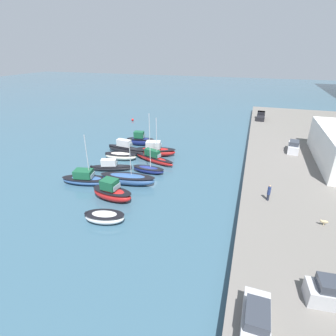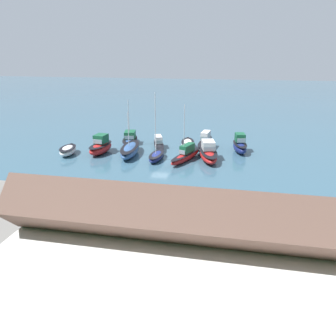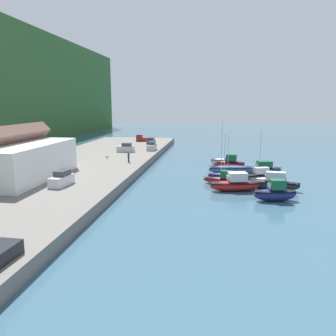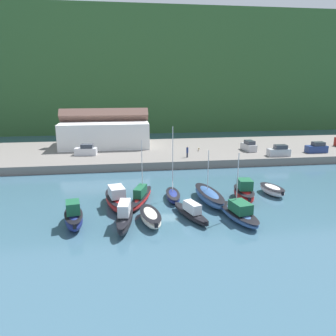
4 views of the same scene
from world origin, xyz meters
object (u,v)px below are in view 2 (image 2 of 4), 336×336
at_px(moored_boat_9, 159,144).
at_px(person_on_quay, 57,188).
at_px(moored_boat_4, 101,147).
at_px(moored_boat_2, 157,156).
at_px(moored_boat_1, 186,155).
at_px(moored_boat_0, 208,153).
at_px(moored_boat_3, 130,150).
at_px(moored_boat_5, 68,150).
at_px(moored_boat_8, 188,144).
at_px(moored_boat_7, 205,143).
at_px(moored_boat_10, 130,140).
at_px(parked_car_1, 264,236).
at_px(moored_boat_6, 240,145).

bearing_deg(moored_boat_9, person_on_quay, 59.99).
bearing_deg(moored_boat_4, moored_boat_2, 176.90).
bearing_deg(moored_boat_1, moored_boat_0, -143.54).
bearing_deg(moored_boat_9, moored_boat_3, 34.67).
xyz_separation_m(moored_boat_4, moored_boat_5, (4.81, 1.66, -0.42)).
height_order(moored_boat_5, moored_boat_8, moored_boat_8).
bearing_deg(moored_boat_8, moored_boat_7, 178.77).
relative_size(moored_boat_8, moored_boat_9, 0.86).
relative_size(moored_boat_0, moored_boat_5, 1.57).
bearing_deg(moored_boat_0, moored_boat_10, -35.36).
bearing_deg(moored_boat_10, moored_boat_9, 156.04).
bearing_deg(moored_boat_2, moored_boat_10, -47.19).
relative_size(moored_boat_3, moored_boat_9, 1.21).
xyz_separation_m(moored_boat_0, parked_car_1, (-6.13, 24.83, 1.36)).
xyz_separation_m(moored_boat_3, moored_boat_7, (-11.12, -5.78, 0.22)).
relative_size(moored_boat_1, moored_boat_4, 1.39).
relative_size(moored_boat_0, moored_boat_3, 0.93).
height_order(moored_boat_9, moored_boat_10, moored_boat_10).
relative_size(moored_boat_5, moored_boat_6, 0.86).
bearing_deg(parked_car_1, moored_boat_10, -140.12).
distance_m(moored_boat_0, moored_boat_9, 9.88).
bearing_deg(moored_boat_1, moored_boat_5, 21.82).
bearing_deg(moored_boat_5, moored_boat_10, -146.48).
distance_m(moored_boat_8, person_on_quay, 27.16).
bearing_deg(moored_boat_9, moored_boat_0, 131.43).
relative_size(moored_boat_7, person_on_quay, 3.84).
distance_m(moored_boat_2, moored_boat_7, 9.82).
height_order(moored_boat_4, moored_boat_10, moored_boat_10).
height_order(moored_boat_0, moored_boat_1, moored_boat_1).
distance_m(moored_boat_2, moored_boat_6, 13.87).
height_order(moored_boat_3, person_on_quay, moored_boat_3).
relative_size(moored_boat_3, moored_boat_7, 1.07).
bearing_deg(moored_boat_8, moored_boat_3, 25.53).
relative_size(moored_boat_5, moored_boat_9, 0.71).
height_order(moored_boat_0, moored_boat_10, moored_boat_10).
bearing_deg(moored_boat_3, moored_boat_5, 3.37).
distance_m(moored_boat_1, moored_boat_7, 7.02).
bearing_deg(moored_boat_2, parked_car_1, 122.62).
bearing_deg(moored_boat_8, moored_boat_5, 13.84).
height_order(moored_boat_2, person_on_quay, moored_boat_2).
bearing_deg(moored_boat_0, moored_boat_1, 4.61).
height_order(moored_boat_3, moored_boat_4, moored_boat_3).
height_order(moored_boat_6, parked_car_1, parked_car_1).
bearing_deg(moored_boat_3, moored_boat_4, -6.42).
bearing_deg(moored_boat_1, moored_boat_3, 13.77).
bearing_deg(moored_boat_10, moored_boat_4, 52.82).
distance_m(moored_boat_7, moored_boat_8, 2.88).
relative_size(moored_boat_6, moored_boat_9, 0.83).
bearing_deg(moored_boat_1, moored_boat_7, -88.71).
bearing_deg(moored_boat_3, parked_car_1, 120.00).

